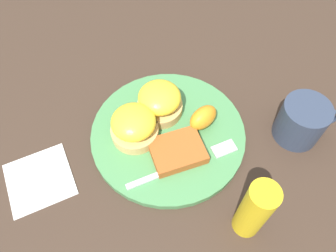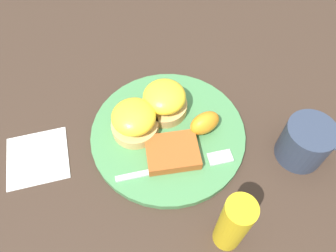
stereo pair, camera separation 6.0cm
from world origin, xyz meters
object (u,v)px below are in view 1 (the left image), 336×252
Objects in this scene: sandwich_benedict_right at (134,127)px; cup at (302,121)px; condiment_bottle at (254,210)px; sandwich_benedict_left at (160,101)px; hashbrown_patty at (177,151)px; fork at (190,162)px; orange_wedge at (203,118)px.

sandwich_benedict_right is 0.77× the size of cup.
sandwich_benedict_left is at bearing 117.06° from condiment_bottle.
cup is 0.21m from condiment_bottle.
hashbrown_patty is at bearing 125.63° from condiment_bottle.
hashbrown_patty is 0.03m from fork.
fork is at bearing -70.35° from sandwich_benedict_left.
hashbrown_patty is at bearing -173.08° from cup.
cup is (0.25, -0.07, -0.00)m from sandwich_benedict_left.
hashbrown_patty is 0.45× the size of fork.
sandwich_benedict_right is at bearing 148.23° from hashbrown_patty.
hashbrown_patty is at bearing 133.75° from fork.
fork is 1.50× the size of condiment_bottle.
cup reaches higher than sandwich_benedict_left.
hashbrown_patty is 0.23m from cup.
orange_wedge is 0.18m from cup.
condiment_bottle reaches higher than cup.
sandwich_benedict_right is (-0.05, -0.05, 0.00)m from sandwich_benedict_left.
sandwich_benedict_left reaches higher than orange_wedge.
orange_wedge is 0.44× the size of condiment_bottle.
sandwich_benedict_left is at bearing 102.88° from hashbrown_patty.
fork is (0.02, -0.02, -0.01)m from hashbrown_patty.
fork is (0.04, -0.12, -0.03)m from sandwich_benedict_left.
sandwich_benedict_right is at bearing -174.08° from orange_wedge.
sandwich_benedict_left is 0.10m from hashbrown_patty.
cup is (0.23, 0.03, 0.02)m from hashbrown_patty.
condiment_bottle reaches higher than sandwich_benedict_left.
fork is 0.22m from cup.
hashbrown_patty is 0.82× the size of cup.
sandwich_benedict_left is 0.07m from sandwich_benedict_right.
condiment_bottle is at bearing -129.93° from cup.
orange_wedge is 0.53× the size of cup.
cup reaches higher than fork.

